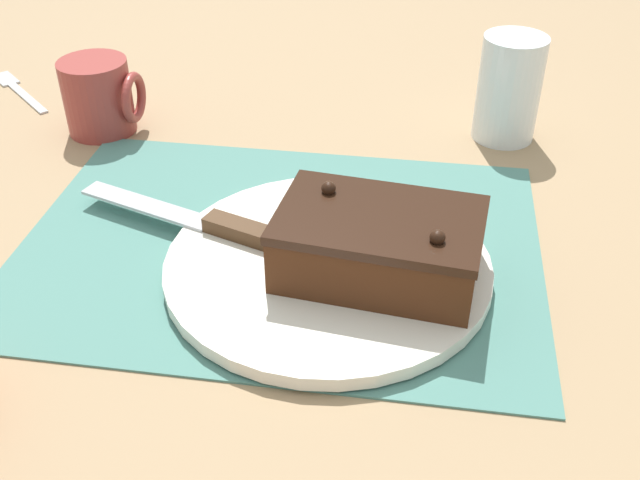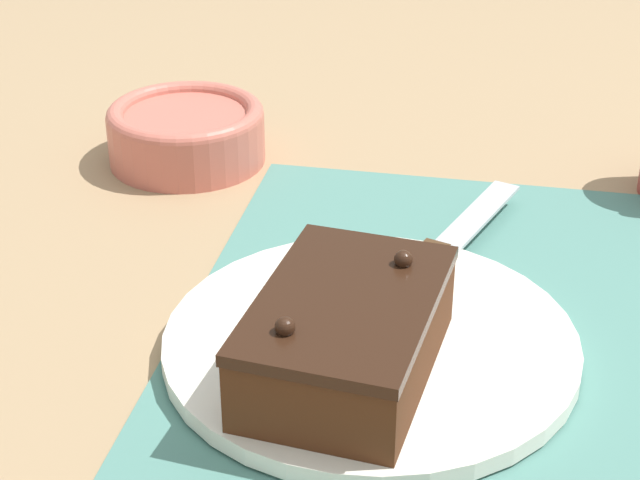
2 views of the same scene
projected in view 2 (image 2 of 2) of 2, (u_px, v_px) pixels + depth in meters
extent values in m
plane|color=#9E7F5B|center=(432.00, 322.00, 0.75)|extent=(3.00, 3.00, 0.00)
cube|color=slate|center=(432.00, 320.00, 0.74)|extent=(0.46, 0.34, 0.00)
cylinder|color=white|center=(370.00, 343.00, 0.71)|extent=(0.27, 0.27, 0.01)
cube|color=#472614|center=(347.00, 340.00, 0.66)|extent=(0.17, 0.12, 0.05)
cube|color=black|center=(347.00, 302.00, 0.64)|extent=(0.17, 0.12, 0.01)
sphere|color=black|center=(403.00, 259.00, 0.67)|extent=(0.01, 0.01, 0.01)
sphere|color=black|center=(285.00, 327.00, 0.61)|extent=(0.01, 0.01, 0.01)
cube|color=#472D19|center=(419.00, 269.00, 0.76)|extent=(0.07, 0.04, 0.01)
cube|color=#B7BABF|center=(475.00, 218.00, 0.84)|extent=(0.14, 0.07, 0.00)
cylinder|color=#C66656|center=(187.00, 138.00, 0.97)|extent=(0.14, 0.14, 0.05)
torus|color=#C66656|center=(185.00, 114.00, 0.96)|extent=(0.14, 0.14, 0.02)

